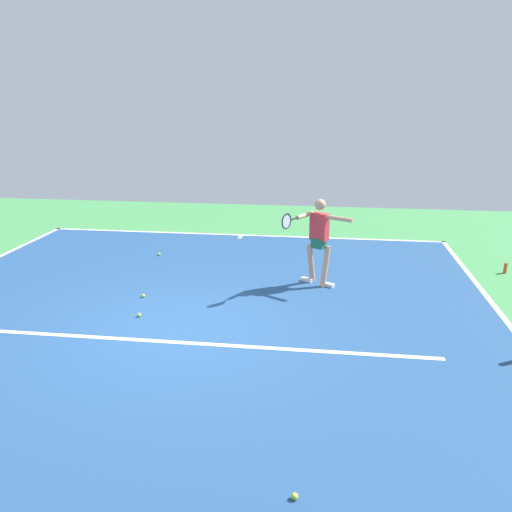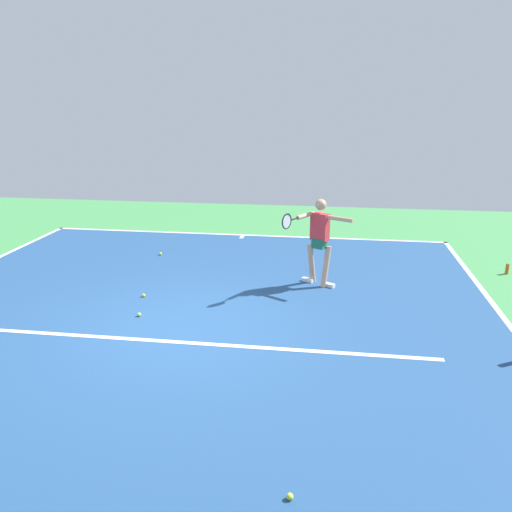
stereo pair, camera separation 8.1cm
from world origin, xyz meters
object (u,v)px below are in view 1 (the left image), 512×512
(tennis_ball_centre_court, at_px, (139,315))
(tennis_player, at_px, (318,237))
(tennis_ball_near_player, at_px, (295,496))
(tennis_ball_by_sideline, at_px, (159,254))
(tennis_ball_near_service_line, at_px, (143,296))
(water_bottle, at_px, (505,268))

(tennis_ball_centre_court, bearing_deg, tennis_player, -145.34)
(tennis_ball_near_player, xyz_separation_m, tennis_ball_centre_court, (2.86, -3.82, 0.00))
(tennis_player, relative_size, tennis_ball_centre_court, 25.96)
(tennis_ball_by_sideline, bearing_deg, tennis_ball_centre_court, 102.70)
(tennis_ball_near_service_line, height_order, tennis_ball_centre_court, same)
(tennis_ball_centre_court, distance_m, water_bottle, 7.57)
(tennis_player, bearing_deg, tennis_ball_near_player, 119.11)
(tennis_player, height_order, tennis_ball_near_player, tennis_player)
(tennis_player, distance_m, tennis_ball_by_sideline, 4.12)
(tennis_player, bearing_deg, tennis_ball_by_sideline, 7.50)
(tennis_ball_near_player, height_order, tennis_ball_centre_court, same)
(tennis_ball_by_sideline, bearing_deg, water_bottle, 178.04)
(tennis_ball_near_service_line, bearing_deg, tennis_ball_by_sideline, -78.19)
(tennis_ball_near_service_line, distance_m, tennis_ball_centre_court, 0.91)
(tennis_ball_near_player, height_order, water_bottle, water_bottle)
(tennis_ball_near_service_line, bearing_deg, tennis_ball_near_player, 123.46)
(tennis_ball_near_service_line, height_order, tennis_ball_by_sideline, same)
(tennis_player, relative_size, tennis_ball_near_service_line, 25.96)
(tennis_ball_by_sideline, distance_m, tennis_ball_centre_court, 3.61)
(tennis_ball_near_player, relative_size, tennis_ball_centre_court, 1.00)
(tennis_ball_near_service_line, bearing_deg, water_bottle, -161.32)
(tennis_player, height_order, tennis_ball_by_sideline, tennis_player)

